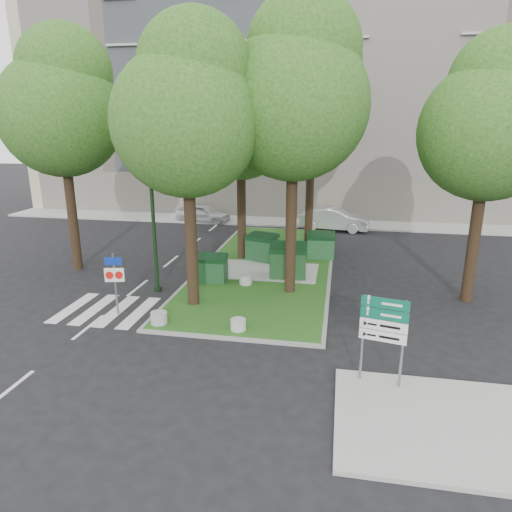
% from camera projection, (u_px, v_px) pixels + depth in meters
% --- Properties ---
extents(ground, '(120.00, 120.00, 0.00)m').
position_uv_depth(ground, '(214.00, 338.00, 15.03)').
color(ground, black).
rests_on(ground, ground).
extents(median_island, '(6.00, 16.00, 0.12)m').
position_uv_depth(median_island, '(267.00, 265.00, 22.48)').
color(median_island, '#1B4B15').
rests_on(median_island, ground).
extents(median_kerb, '(6.30, 16.30, 0.10)m').
position_uv_depth(median_kerb, '(267.00, 266.00, 22.48)').
color(median_kerb, gray).
rests_on(median_kerb, ground).
extents(sidewalk_corner, '(5.00, 4.00, 0.12)m').
position_uv_depth(sidewalk_corner, '(444.00, 425.00, 10.57)').
color(sidewalk_corner, '#999993').
rests_on(sidewalk_corner, ground).
extents(building_sidewalk, '(42.00, 3.00, 0.12)m').
position_uv_depth(building_sidewalk, '(284.00, 222.00, 32.48)').
color(building_sidewalk, '#999993').
rests_on(building_sidewalk, ground).
extents(zebra_crossing, '(5.00, 3.00, 0.01)m').
position_uv_depth(zebra_crossing, '(128.00, 311.00, 17.10)').
color(zebra_crossing, silver).
rests_on(zebra_crossing, ground).
extents(apartment_building, '(41.00, 12.00, 16.00)m').
position_uv_depth(apartment_building, '(297.00, 108.00, 37.35)').
color(apartment_building, '#BDB18E').
rests_on(apartment_building, ground).
extents(tree_median_near_left, '(5.20, 5.20, 10.53)m').
position_uv_depth(tree_median_near_left, '(189.00, 108.00, 15.65)').
color(tree_median_near_left, black).
rests_on(tree_median_near_left, ground).
extents(tree_median_near_right, '(5.60, 5.60, 11.46)m').
position_uv_depth(tree_median_near_right, '(297.00, 90.00, 16.74)').
color(tree_median_near_right, black).
rests_on(tree_median_near_right, ground).
extents(tree_median_mid, '(4.80, 4.80, 9.99)m').
position_uv_depth(tree_median_mid, '(243.00, 119.00, 21.80)').
color(tree_median_mid, black).
rests_on(tree_median_mid, ground).
extents(tree_median_far, '(5.80, 5.80, 11.93)m').
position_uv_depth(tree_median_far, '(315.00, 93.00, 23.69)').
color(tree_median_far, black).
rests_on(tree_median_far, ground).
extents(tree_street_left, '(5.40, 5.40, 11.00)m').
position_uv_depth(tree_street_left, '(62.00, 103.00, 20.09)').
color(tree_street_left, black).
rests_on(tree_street_left, ground).
extents(tree_street_right, '(5.00, 5.00, 10.06)m').
position_uv_depth(tree_street_right, '(493.00, 118.00, 16.27)').
color(tree_street_right, black).
rests_on(tree_street_right, ground).
extents(dumpster_a, '(1.32, 0.94, 1.20)m').
position_uv_depth(dumpster_a, '(212.00, 268.00, 19.93)').
color(dumpster_a, '#0F3818').
rests_on(dumpster_a, median_island).
extents(dumpster_b, '(1.74, 1.48, 1.37)m').
position_uv_depth(dumpster_b, '(262.00, 247.00, 23.03)').
color(dumpster_b, '#113B1A').
rests_on(dumpster_b, median_island).
extents(dumpster_c, '(1.74, 1.29, 1.54)m').
position_uv_depth(dumpster_c, '(288.00, 261.00, 20.48)').
color(dumpster_c, '#103513').
rests_on(dumpster_c, median_island).
extents(dumpster_d, '(1.49, 1.09, 1.32)m').
position_uv_depth(dumpster_d, '(321.00, 246.00, 23.43)').
color(dumpster_d, '#164820').
rests_on(dumpster_d, median_island).
extents(bollard_left, '(0.57, 0.57, 0.41)m').
position_uv_depth(bollard_left, '(159.00, 318.00, 15.78)').
color(bollard_left, '#A0A19C').
rests_on(bollard_left, median_island).
extents(bollard_right, '(0.52, 0.52, 0.37)m').
position_uv_depth(bollard_right, '(238.00, 324.00, 15.29)').
color(bollard_right, '#AEADA8').
rests_on(bollard_right, median_island).
extents(bollard_mid, '(0.55, 0.55, 0.39)m').
position_uv_depth(bollard_mid, '(246.00, 280.00, 19.66)').
color(bollard_mid, '#9D9C98').
rests_on(bollard_mid, median_island).
extents(litter_bin, '(0.36, 0.36, 0.63)m').
position_uv_depth(litter_bin, '(318.00, 246.00, 24.54)').
color(litter_bin, '#BF9116').
rests_on(litter_bin, median_island).
extents(street_lamp, '(0.48, 0.48, 6.05)m').
position_uv_depth(street_lamp, '(152.00, 201.00, 18.16)').
color(street_lamp, black).
rests_on(street_lamp, ground).
extents(traffic_sign_pole, '(0.69, 0.20, 2.35)m').
position_uv_depth(traffic_sign_pole, '(115.00, 276.00, 16.44)').
color(traffic_sign_pole, slate).
rests_on(traffic_sign_pole, ground).
extents(directional_sign, '(1.19, 0.31, 2.42)m').
position_uv_depth(directional_sign, '(383.00, 327.00, 11.76)').
color(directional_sign, slate).
rests_on(directional_sign, sidewalk_corner).
extents(car_white, '(4.00, 1.93, 1.32)m').
position_uv_depth(car_white, '(203.00, 213.00, 32.53)').
color(car_white, silver).
rests_on(car_white, ground).
extents(car_silver, '(4.71, 2.09, 1.50)m').
position_uv_depth(car_silver, '(334.00, 219.00, 30.00)').
color(car_silver, '#A7A8AF').
rests_on(car_silver, ground).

